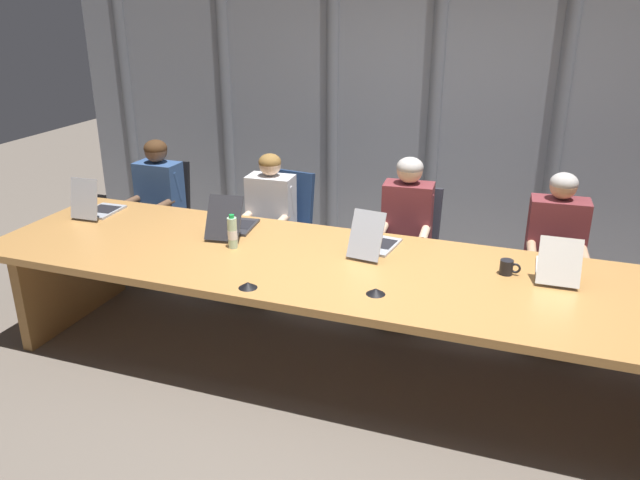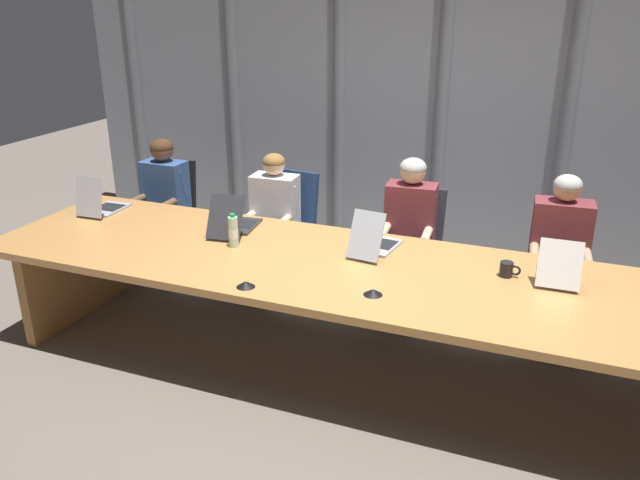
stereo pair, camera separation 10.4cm
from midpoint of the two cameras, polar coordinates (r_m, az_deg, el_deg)
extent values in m
plane|color=#6B6056|center=(4.24, 3.26, -11.93)|extent=(15.09, 15.09, 0.00)
cube|color=#B77F42|center=(3.89, 3.48, -2.87)|extent=(5.07, 1.25, 0.05)
cube|color=black|center=(3.92, 3.46, -3.73)|extent=(4.31, 0.10, 0.06)
cube|color=olive|center=(5.12, -22.01, -2.95)|extent=(0.08, 1.06, 0.71)
cube|color=gray|center=(5.90, 10.35, 12.82)|extent=(7.55, 0.10, 2.96)
cylinder|color=slate|center=(7.19, -17.56, 13.70)|extent=(0.12, 0.12, 2.90)
cylinder|color=slate|center=(6.55, -9.01, 13.74)|extent=(0.12, 0.12, 2.90)
cylinder|color=slate|center=(6.10, 0.63, 13.43)|extent=(0.12, 0.12, 2.90)
cylinder|color=slate|center=(5.85, 9.90, 12.78)|extent=(0.12, 0.12, 2.90)
cylinder|color=slate|center=(5.76, 20.51, 11.65)|extent=(0.12, 0.12, 2.90)
cube|color=#A8ADB7|center=(5.15, -19.62, 2.48)|extent=(0.24, 0.33, 0.02)
cube|color=black|center=(5.16, -19.47, 2.67)|extent=(0.20, 0.18, 0.00)
cube|color=#A8ADB7|center=(4.96, -21.14, 3.49)|extent=(0.23, 0.08, 0.30)
cube|color=black|center=(4.97, -21.10, 3.53)|extent=(0.20, 0.07, 0.27)
cube|color=#2D2D33|center=(4.57, -8.17, 1.23)|extent=(0.28, 0.36, 0.02)
cube|color=black|center=(4.59, -8.07, 1.45)|extent=(0.23, 0.21, 0.00)
cube|color=#2D2D33|center=(4.31, -9.38, 1.98)|extent=(0.26, 0.19, 0.28)
cube|color=black|center=(4.32, -9.36, 2.04)|extent=(0.23, 0.16, 0.25)
cube|color=#A8ADB7|center=(4.20, 4.65, -0.49)|extent=(0.25, 0.35, 0.02)
cube|color=black|center=(4.22, 4.78, -0.25)|extent=(0.20, 0.20, 0.00)
cube|color=#A8ADB7|center=(3.95, 3.46, 0.45)|extent=(0.23, 0.16, 0.29)
cube|color=black|center=(3.95, 3.49, 0.51)|extent=(0.21, 0.14, 0.26)
cube|color=beige|center=(4.09, 19.91, -2.42)|extent=(0.24, 0.30, 0.02)
cube|color=black|center=(4.10, 19.93, -2.17)|extent=(0.21, 0.17, 0.00)
cube|color=beige|center=(3.83, 20.15, -1.86)|extent=(0.24, 0.15, 0.25)
cube|color=black|center=(3.84, 20.15, -1.79)|extent=(0.22, 0.13, 0.22)
cube|color=black|center=(5.80, -14.88, 1.65)|extent=(0.54, 0.54, 0.08)
cube|color=black|center=(5.91, -14.20, 4.80)|extent=(0.44, 0.17, 0.45)
cylinder|color=#262628|center=(5.87, -14.68, -0.36)|extent=(0.05, 0.05, 0.36)
cylinder|color=black|center=(5.95, -14.50, -2.14)|extent=(0.60, 0.60, 0.04)
cube|color=navy|center=(5.26, -4.45, 0.27)|extent=(0.53, 0.53, 0.08)
cube|color=navy|center=(5.34, -3.33, 3.78)|extent=(0.44, 0.16, 0.47)
cylinder|color=#262628|center=(5.34, -4.38, -1.93)|extent=(0.05, 0.05, 0.36)
cylinder|color=black|center=(5.42, -4.32, -3.86)|extent=(0.60, 0.60, 0.04)
cube|color=#2D2D38|center=(4.94, 7.04, -1.26)|extent=(0.50, 0.50, 0.08)
cube|color=#2D2D38|center=(5.04, 7.87, 2.37)|extent=(0.44, 0.13, 0.45)
cylinder|color=#262628|center=(5.03, 6.93, -3.57)|extent=(0.05, 0.05, 0.36)
cylinder|color=black|center=(5.11, 6.83, -5.60)|extent=(0.60, 0.60, 0.04)
cube|color=#511E19|center=(4.84, 19.69, -2.89)|extent=(0.49, 0.49, 0.08)
cube|color=#511E19|center=(4.95, 20.09, 0.88)|extent=(0.43, 0.12, 0.45)
cylinder|color=#262628|center=(4.93, 19.38, -5.22)|extent=(0.05, 0.05, 0.36)
cylinder|color=black|center=(5.02, 19.10, -7.26)|extent=(0.60, 0.60, 0.04)
cube|color=#335184|center=(5.67, -14.82, 4.31)|extent=(0.38, 0.22, 0.50)
sphere|color=brown|center=(5.58, -15.17, 7.78)|extent=(0.19, 0.19, 0.19)
ellipsoid|color=#472D19|center=(5.57, -15.19, 8.02)|extent=(0.20, 0.20, 0.14)
cylinder|color=#335184|center=(5.56, -13.54, 4.78)|extent=(0.07, 0.14, 0.27)
cylinder|color=brown|center=(5.43, -14.64, 2.99)|extent=(0.07, 0.30, 0.06)
cylinder|color=#335184|center=(5.74, -16.18, 5.04)|extent=(0.07, 0.14, 0.27)
cylinder|color=brown|center=(5.61, -17.30, 3.30)|extent=(0.07, 0.30, 0.06)
cylinder|color=#262833|center=(5.54, -14.86, 0.85)|extent=(0.13, 0.40, 0.13)
cylinder|color=#262833|center=(5.49, -15.70, -1.92)|extent=(0.11, 0.11, 0.46)
cylinder|color=#262833|center=(5.66, -16.53, 1.09)|extent=(0.13, 0.40, 0.13)
cylinder|color=#262833|center=(5.60, -17.37, -1.62)|extent=(0.11, 0.11, 0.46)
cube|color=silver|center=(5.16, -5.03, 3.19)|extent=(0.38, 0.24, 0.49)
sphere|color=beige|center=(5.06, -5.15, 6.81)|extent=(0.18, 0.18, 0.18)
ellipsoid|color=olive|center=(5.06, -5.16, 7.05)|extent=(0.18, 0.18, 0.13)
cylinder|color=silver|center=(5.09, -3.42, 3.61)|extent=(0.08, 0.14, 0.27)
cylinder|color=beige|center=(4.94, -4.22, 1.60)|extent=(0.08, 0.30, 0.06)
cylinder|color=silver|center=(5.20, -6.63, 3.89)|extent=(0.08, 0.14, 0.27)
cylinder|color=beige|center=(5.05, -7.50, 1.93)|extent=(0.08, 0.30, 0.06)
cylinder|color=#262833|center=(5.04, -4.69, -0.55)|extent=(0.15, 0.41, 0.13)
cylinder|color=#262833|center=(4.98, -5.36, -3.64)|extent=(0.11, 0.11, 0.46)
cylinder|color=#262833|center=(5.11, -6.79, -0.31)|extent=(0.15, 0.41, 0.13)
cylinder|color=#262833|center=(5.05, -7.48, -3.35)|extent=(0.11, 0.11, 0.46)
cube|color=brown|center=(4.81, 7.29, 2.02)|extent=(0.39, 0.25, 0.54)
sphere|color=beige|center=(4.70, 7.50, 6.28)|extent=(0.19, 0.19, 0.19)
ellipsoid|color=#B2ADA8|center=(4.69, 7.51, 6.56)|extent=(0.20, 0.20, 0.15)
cylinder|color=brown|center=(4.76, 9.17, 2.74)|extent=(0.08, 0.14, 0.27)
cylinder|color=beige|center=(4.61, 8.78, 0.55)|extent=(0.09, 0.30, 0.06)
cylinder|color=brown|center=(4.80, 5.51, 3.07)|extent=(0.08, 0.14, 0.27)
cylinder|color=beige|center=(4.65, 5.00, 0.91)|extent=(0.09, 0.30, 0.06)
cylinder|color=#262833|center=(4.72, 7.96, -2.28)|extent=(0.16, 0.41, 0.13)
cylinder|color=#262833|center=(4.65, 7.53, -5.62)|extent=(0.11, 0.11, 0.46)
cylinder|color=#262833|center=(4.74, 5.57, -2.04)|extent=(0.16, 0.41, 0.13)
cylinder|color=#262833|center=(4.68, 5.09, -5.36)|extent=(0.11, 0.11, 0.46)
cube|color=brown|center=(4.71, 20.01, 0.41)|extent=(0.41, 0.25, 0.53)
sphere|color=tan|center=(4.60, 20.57, 4.60)|extent=(0.18, 0.18, 0.18)
ellipsoid|color=#B2ADA8|center=(4.60, 20.61, 4.87)|extent=(0.19, 0.19, 0.14)
cylinder|color=brown|center=(4.71, 22.14, 1.04)|extent=(0.08, 0.14, 0.27)
cylinder|color=tan|center=(4.55, 22.15, -1.22)|extent=(0.08, 0.30, 0.06)
cylinder|color=brown|center=(4.68, 18.09, 1.46)|extent=(0.08, 0.14, 0.27)
cylinder|color=tan|center=(4.52, 17.97, -0.80)|extent=(0.08, 0.30, 0.06)
cylinder|color=#262833|center=(4.65, 20.90, -3.96)|extent=(0.16, 0.41, 0.13)
cylinder|color=#262833|center=(4.58, 20.67, -7.38)|extent=(0.11, 0.11, 0.46)
cylinder|color=#262833|center=(4.63, 18.44, -3.72)|extent=(0.16, 0.41, 0.13)
cylinder|color=#262833|center=(4.56, 18.17, -7.15)|extent=(0.11, 0.11, 0.46)
cylinder|color=#ADD1B2|center=(4.18, -8.64, 0.64)|extent=(0.06, 0.06, 0.21)
cylinder|color=white|center=(4.19, -8.63, 0.50)|extent=(0.06, 0.06, 0.06)
cylinder|color=green|center=(4.14, -8.73, 2.13)|extent=(0.03, 0.03, 0.02)
cylinder|color=black|center=(3.91, 15.78, -2.38)|extent=(0.08, 0.08, 0.09)
torus|color=black|center=(3.91, 16.53, -2.47)|extent=(0.06, 0.01, 0.06)
cone|color=black|center=(3.64, -7.37, -4.06)|extent=(0.11, 0.11, 0.03)
cone|color=black|center=(3.54, 4.22, -4.65)|extent=(0.11, 0.11, 0.03)
camera|label=1|loc=(0.05, -90.74, -0.29)|focal=35.37mm
camera|label=2|loc=(0.05, 89.26, 0.29)|focal=35.37mm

